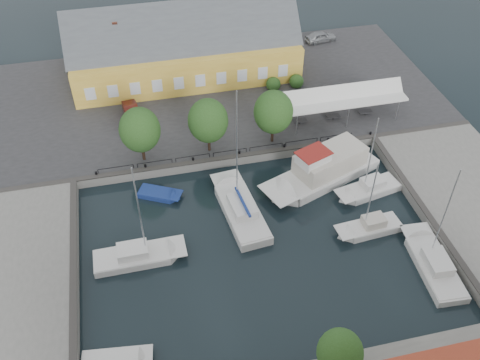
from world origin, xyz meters
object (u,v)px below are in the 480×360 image
(car_red, at_px, (132,112))
(east_boat_a, at_px, (369,190))
(car_silver, at_px, (321,37))
(east_boat_b, at_px, (370,229))
(launch_nw, at_px, (159,195))
(tent_canopy, at_px, (344,98))
(warehouse, at_px, (180,50))
(center_sailboat, at_px, (241,211))
(west_boat_c, at_px, (138,257))
(trawler, at_px, (324,171))
(east_boat_c, at_px, (433,266))

(car_red, relative_size, east_boat_a, 0.46)
(car_silver, distance_m, east_boat_b, 35.62)
(launch_nw, bearing_deg, car_red, 96.85)
(tent_canopy, bearing_deg, warehouse, 140.14)
(east_boat_a, xyz_separation_m, east_boat_b, (-2.04, -4.95, -0.00))
(center_sailboat, relative_size, east_boat_b, 1.55)
(tent_canopy, bearing_deg, car_red, 166.99)
(west_boat_c, height_order, launch_nw, west_boat_c)
(east_boat_a, bearing_deg, trawler, 140.27)
(warehouse, xyz_separation_m, tent_canopy, (16.60, -13.86, -0.74))
(east_boat_c, relative_size, launch_nw, 2.39)
(warehouse, xyz_separation_m, east_boat_a, (15.25, -25.47, -4.17))
(center_sailboat, xyz_separation_m, east_boat_b, (11.28, -4.93, -0.10))
(car_red, relative_size, trawler, 0.33)
(center_sailboat, bearing_deg, launch_nw, 149.80)
(warehouse, relative_size, center_sailboat, 2.05)
(trawler, distance_m, west_boat_c, 20.89)
(warehouse, height_order, west_boat_c, west_boat_c)
(east_boat_c, bearing_deg, tent_canopy, 90.71)
(car_red, bearing_deg, warehouse, 43.22)
(launch_nw, bearing_deg, tent_canopy, 18.37)
(east_boat_c, bearing_deg, east_boat_a, 98.90)
(east_boat_c, xyz_separation_m, west_boat_c, (-25.15, 6.79, 0.00))
(car_silver, bearing_deg, launch_nw, 127.34)
(car_red, height_order, trawler, trawler)
(car_silver, xyz_separation_m, east_boat_b, (-7.33, -34.83, -1.49))
(east_boat_a, bearing_deg, east_boat_c, -81.10)
(center_sailboat, distance_m, west_boat_c, 10.79)
(trawler, xyz_separation_m, east_boat_c, (5.35, -13.41, -0.76))
(east_boat_b, relative_size, east_boat_c, 0.80)
(car_silver, relative_size, center_sailboat, 0.32)
(trawler, relative_size, west_boat_c, 1.22)
(warehouse, distance_m, launch_nw, 22.31)
(east_boat_a, bearing_deg, launch_nw, 168.32)
(east_boat_c, height_order, west_boat_c, east_boat_c)
(launch_nw, bearing_deg, trawler, -3.98)
(car_red, xyz_separation_m, center_sailboat, (8.94, -17.09, -1.38))
(tent_canopy, distance_m, launch_nw, 23.53)
(trawler, height_order, east_boat_b, east_boat_b)
(center_sailboat, distance_m, trawler, 10.11)
(tent_canopy, relative_size, car_silver, 3.15)
(warehouse, distance_m, car_silver, 21.18)
(tent_canopy, height_order, car_red, tent_canopy)
(center_sailboat, bearing_deg, car_silver, 58.10)
(west_boat_c, bearing_deg, east_boat_c, -15.12)
(tent_canopy, bearing_deg, car_silver, 77.81)
(car_red, xyz_separation_m, trawler, (18.53, -13.96, -0.73))
(warehouse, height_order, car_silver, warehouse)
(warehouse, bearing_deg, tent_canopy, -39.86)
(car_silver, distance_m, car_red, 30.38)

